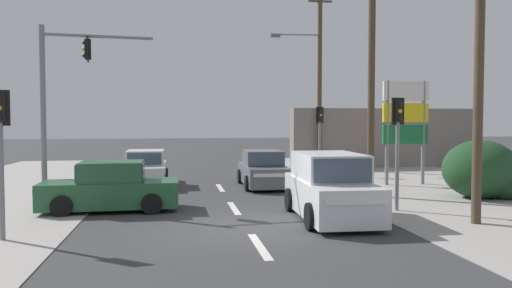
{
  "coord_description": "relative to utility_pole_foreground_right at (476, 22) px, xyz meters",
  "views": [
    {
      "loc": [
        -1.87,
        -12.99,
        2.83
      ],
      "look_at": [
        0.89,
        4.0,
        2.04
      ],
      "focal_mm": 35.0,
      "sensor_mm": 36.0,
      "label": 1
    }
  ],
  "objects": [
    {
      "name": "ground_plane",
      "position": [
        -6.14,
        0.58,
        -5.49
      ],
      "size": [
        140.0,
        140.0,
        0.0
      ],
      "primitive_type": "plane",
      "color": "#3A3A3D"
    },
    {
      "name": "lane_dash_near",
      "position": [
        -6.14,
        -1.42,
        -5.49
      ],
      "size": [
        0.2,
        2.4,
        0.01
      ],
      "primitive_type": "cube",
      "color": "silver",
      "rests_on": "ground"
    },
    {
      "name": "lane_dash_mid",
      "position": [
        -6.14,
        3.58,
        -5.49
      ],
      "size": [
        0.2,
        2.4,
        0.01
      ],
      "primitive_type": "cube",
      "color": "silver",
      "rests_on": "ground"
    },
    {
      "name": "lane_dash_far",
      "position": [
        -6.14,
        8.58,
        -5.49
      ],
      "size": [
        0.2,
        2.4,
        0.01
      ],
      "primitive_type": "cube",
      "color": "silver",
      "rests_on": "ground"
    },
    {
      "name": "kerb_right_verge",
      "position": [
        2.86,
        2.58,
        -5.48
      ],
      "size": [
        10.0,
        44.0,
        0.02
      ],
      "primitive_type": "cube",
      "color": "#A39E99",
      "rests_on": "ground"
    },
    {
      "name": "utility_pole_foreground_right",
      "position": [
        0.0,
        0.0,
        0.0
      ],
      "size": [
        3.77,
        0.64,
        10.24
      ],
      "color": "#4C3D2B",
      "rests_on": "ground"
    },
    {
      "name": "utility_pole_midground_right",
      "position": [
        -0.8,
        5.25,
        -0.41
      ],
      "size": [
        1.8,
        0.26,
        9.69
      ],
      "color": "#4C3D2B",
      "rests_on": "ground"
    },
    {
      "name": "utility_pole_background_right",
      "position": [
        0.18,
        15.73,
        0.31
      ],
      "size": [
        3.78,
        0.46,
        10.85
      ],
      "color": "#4C3D2B",
      "rests_on": "ground"
    },
    {
      "name": "traffic_signal_mast",
      "position": [
        -11.79,
        5.13,
        -1.66
      ],
      "size": [
        3.68,
        0.53,
        6.0
      ],
      "color": "slate",
      "rests_on": "ground"
    },
    {
      "name": "pedestal_signal_right_kerb",
      "position": [
        -1.15,
        2.23,
        -3.07
      ],
      "size": [
        0.44,
        0.3,
        3.56
      ],
      "color": "slate",
      "rests_on": "ground"
    },
    {
      "name": "pedestal_signal_left_kerb",
      "position": [
        -12.05,
        0.06,
        -3.07
      ],
      "size": [
        0.44,
        0.3,
        3.56
      ],
      "color": "slate",
      "rests_on": "ground"
    },
    {
      "name": "pedestal_signal_far_median",
      "position": [
        -0.61,
        12.55,
        -3.07
      ],
      "size": [
        0.44,
        0.31,
        3.56
      ],
      "color": "slate",
      "rests_on": "ground"
    },
    {
      "name": "shopping_plaza_sign",
      "position": [
        2.03,
        8.25,
        -2.51
      ],
      "size": [
        2.1,
        0.16,
        4.6
      ],
      "color": "slate",
      "rests_on": "ground"
    },
    {
      "name": "roadside_bush",
      "position": [
        3.13,
        4.13,
        -4.48
      ],
      "size": [
        2.89,
        2.47,
        2.14
      ],
      "color": "#1E4223",
      "rests_on": "ground"
    },
    {
      "name": "shopfront_wall_far",
      "position": [
        4.86,
        16.58,
        -3.69
      ],
      "size": [
        12.0,
        1.0,
        3.6
      ],
      "primitive_type": "cube",
      "color": "gray",
      "rests_on": "ground"
    },
    {
      "name": "sedan_crossing_left",
      "position": [
        -9.29,
        9.84,
        -4.79
      ],
      "size": [
        1.91,
        4.25,
        1.56
      ],
      "color": "silver",
      "rests_on": "ground"
    },
    {
      "name": "suv_oncoming_near",
      "position": [
        -3.59,
        1.42,
        -4.61
      ],
      "size": [
        2.18,
        4.6,
        1.9
      ],
      "color": "silver",
      "rests_on": "ground"
    },
    {
      "name": "sedan_kerbside_parked",
      "position": [
        -10.03,
        3.74,
        -4.79
      ],
      "size": [
        4.26,
        1.94,
        1.56
      ],
      "color": "#235633",
      "rests_on": "ground"
    },
    {
      "name": "sedan_oncoming_mid",
      "position": [
        -4.27,
        8.7,
        -4.79
      ],
      "size": [
        1.93,
        4.26,
        1.56
      ],
      "color": "slate",
      "rests_on": "ground"
    }
  ]
}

